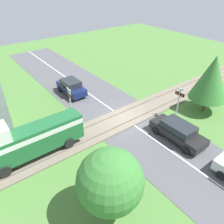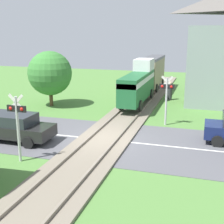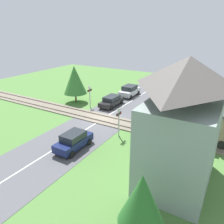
# 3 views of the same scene
# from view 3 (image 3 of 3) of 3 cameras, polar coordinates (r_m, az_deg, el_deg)

# --- Properties ---
(ground_plane) EXTENTS (60.00, 60.00, 0.00)m
(ground_plane) POSITION_cam_3_polar(r_m,az_deg,el_deg) (25.96, -2.55, -1.92)
(ground_plane) COLOR #4C7A38
(road_surface) EXTENTS (48.00, 6.40, 0.02)m
(road_surface) POSITION_cam_3_polar(r_m,az_deg,el_deg) (25.95, -2.55, -1.90)
(road_surface) COLOR #515156
(road_surface) RESTS_ON ground_plane
(track_bed) EXTENTS (2.80, 48.00, 0.24)m
(track_bed) POSITION_cam_3_polar(r_m,az_deg,el_deg) (25.93, -2.56, -1.78)
(track_bed) COLOR #756B5B
(track_bed) RESTS_ON ground_plane
(train) EXTENTS (1.58, 13.41, 3.18)m
(train) POSITION_cam_3_polar(r_m,az_deg,el_deg) (21.70, 23.50, -3.28)
(train) COLOR #1E6033
(train) RESTS_ON track_bed
(car_near_crossing) EXTENTS (4.42, 1.83, 1.45)m
(car_near_crossing) POSITION_cam_3_polar(r_m,az_deg,el_deg) (30.07, -0.10, 2.96)
(car_near_crossing) COLOR black
(car_near_crossing) RESTS_ON ground_plane
(car_far_side) EXTENTS (3.82, 1.80, 1.57)m
(car_far_side) POSITION_cam_3_polar(r_m,az_deg,el_deg) (19.86, -10.00, -7.36)
(car_far_side) COLOR #141E4C
(car_far_side) RESTS_ON ground_plane
(car_behind_queue) EXTENTS (4.30, 2.06, 1.67)m
(car_behind_queue) POSITION_cam_3_polar(r_m,az_deg,el_deg) (34.74, 4.60, 5.60)
(car_behind_queue) COLOR silver
(car_behind_queue) RESTS_ON ground_plane
(crossing_signal_west_approach) EXTENTS (0.90, 0.18, 3.03)m
(crossing_signal_west_approach) POSITION_cam_3_polar(r_m,az_deg,el_deg) (29.38, -5.84, 4.82)
(crossing_signal_west_approach) COLOR #B7B7B7
(crossing_signal_west_approach) RESTS_ON ground_plane
(crossing_signal_east_approach) EXTENTS (0.90, 0.18, 3.03)m
(crossing_signal_east_approach) POSITION_cam_3_polar(r_m,az_deg,el_deg) (21.31, 1.79, -1.58)
(crossing_signal_east_approach) COLOR #B7B7B7
(crossing_signal_east_approach) RESTS_ON ground_plane
(station_building) EXTENTS (6.84, 4.61, 8.70)m
(station_building) POSITION_cam_3_polar(r_m,az_deg,el_deg) (14.84, 17.74, -3.57)
(station_building) COLOR gray
(station_building) RESTS_ON ground_plane
(pedestrian_by_station) EXTENTS (0.38, 0.38, 1.55)m
(pedestrian_by_station) POSITION_cam_3_polar(r_m,az_deg,el_deg) (20.35, 21.32, -8.21)
(pedestrian_by_station) COLOR #333338
(pedestrian_by_station) RESTS_ON ground_plane
(tree_by_station) EXTENTS (2.28, 2.28, 4.05)m
(tree_by_station) POSITION_cam_3_polar(r_m,az_deg,el_deg) (11.15, 7.73, -21.66)
(tree_by_station) COLOR brown
(tree_by_station) RESTS_ON ground_plane
(tree_roadside_hedge) EXTENTS (3.33, 3.33, 4.17)m
(tree_roadside_hedge) POSITION_cam_3_polar(r_m,az_deg,el_deg) (28.29, 15.57, 4.67)
(tree_roadside_hedge) COLOR brown
(tree_roadside_hedge) RESTS_ON ground_plane
(tree_beyond_track) EXTENTS (3.27, 3.27, 5.26)m
(tree_beyond_track) POSITION_cam_3_polar(r_m,az_deg,el_deg) (31.47, -9.71, 8.27)
(tree_beyond_track) COLOR brown
(tree_beyond_track) RESTS_ON ground_plane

